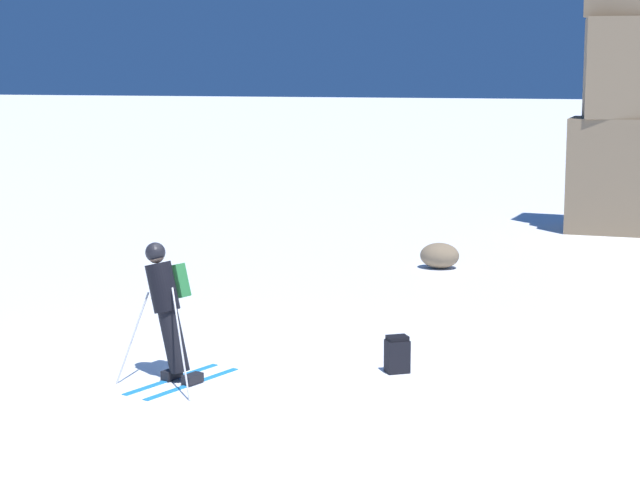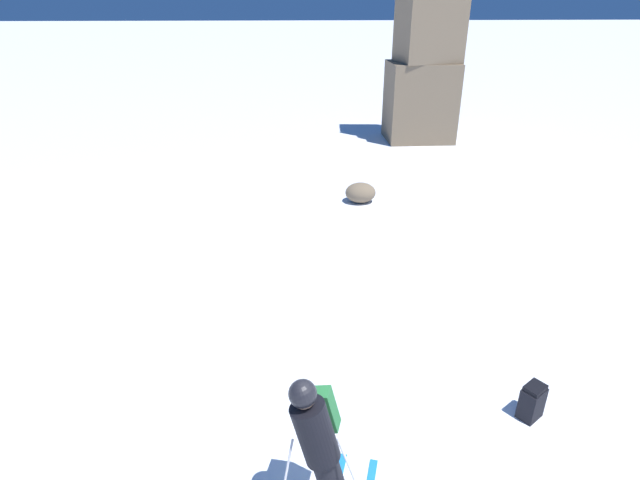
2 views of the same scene
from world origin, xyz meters
The scene contains 4 objects.
skier centered at (-0.71, 0.10, 1.00)m, with size 1.24×1.77×1.82m.
rock_pillar centered at (4.09, 15.48, 3.39)m, with size 2.43×2.14×8.09m.
spare_backpack centered at (2.05, 1.31, 0.24)m, with size 0.37×0.35×0.50m.
exposed_boulder_0 centered at (0.95, 9.00, 0.26)m, with size 0.80×0.68×0.52m, color #7A664C.
Camera 2 is at (-0.95, -3.29, 4.81)m, focal length 28.00 mm.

